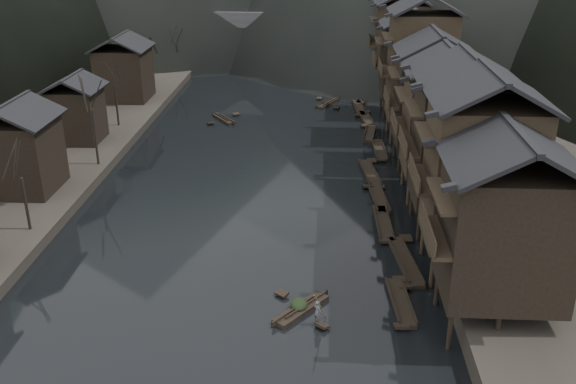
{
  "coord_description": "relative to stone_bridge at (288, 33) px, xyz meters",
  "views": [
    {
      "loc": [
        6.42,
        -42.45,
        23.7
      ],
      "look_at": [
        3.64,
        7.03,
        2.5
      ],
      "focal_mm": 40.0,
      "sensor_mm": 36.0,
      "label": 1
    }
  ],
  "objects": [
    {
      "name": "bamboo_pole",
      "position": [
        6.56,
        -80.38,
        -1.56
      ],
      "size": [
        0.87,
        2.24,
        3.13
      ],
      "primitive_type": "cylinder",
      "rotation": [
        0.64,
        0.0,
        -0.35
      ],
      "color": "#8C7A51",
      "rests_on": "boatman"
    },
    {
      "name": "left_bank",
      "position": [
        -35.0,
        -32.0,
        -4.51
      ],
      "size": [
        40.0,
        200.0,
        1.2
      ],
      "primitive_type": "cube",
      "color": "#2D2823",
      "rests_on": "ground"
    },
    {
      "name": "stilt_houses",
      "position": [
        17.28,
        -52.41,
        3.94
      ],
      "size": [
        9.0,
        67.6,
        16.61
      ],
      "color": "black",
      "rests_on": "ground"
    },
    {
      "name": "bare_trees",
      "position": [
        -17.0,
        -50.35,
        1.47
      ],
      "size": [
        4.0,
        76.12,
        8.0
      ],
      "color": "black",
      "rests_on": "left_bank"
    },
    {
      "name": "right_bank",
      "position": [
        35.0,
        -32.0,
        -4.21
      ],
      "size": [
        40.0,
        200.0,
        1.8
      ],
      "primitive_type": "cube",
      "color": "#2D2823",
      "rests_on": "ground"
    },
    {
      "name": "water",
      "position": [
        0.0,
        -72.0,
        -5.11
      ],
      "size": [
        300.0,
        300.0,
        0.0
      ],
      "primitive_type": "plane",
      "color": "black",
      "rests_on": "ground"
    },
    {
      "name": "boatman",
      "position": [
        6.36,
        -80.38,
        -3.9
      ],
      "size": [
        0.67,
        0.66,
        1.55
      ],
      "primitive_type": "imported",
      "rotation": [
        0.0,
        0.0,
        2.38
      ],
      "color": "slate",
      "rests_on": "hero_sampan"
    },
    {
      "name": "hero_sampan",
      "position": [
        5.27,
        -78.97,
        -4.91
      ],
      "size": [
        3.79,
        4.56,
        0.44
      ],
      "color": "black",
      "rests_on": "water"
    },
    {
      "name": "cargo_heap",
      "position": [
        5.13,
        -78.78,
        -4.34
      ],
      "size": [
        1.12,
        1.47,
        0.67
      ],
      "primitive_type": "ellipsoid",
      "color": "black",
      "rests_on": "hero_sampan"
    },
    {
      "name": "left_houses",
      "position": [
        -20.5,
        -51.88,
        0.55
      ],
      "size": [
        8.1,
        53.2,
        8.73
      ],
      "color": "black",
      "rests_on": "left_bank"
    },
    {
      "name": "midriver_boats",
      "position": [
        -0.65,
        -25.67,
        -4.91
      ],
      "size": [
        16.77,
        29.31,
        0.45
      ],
      "color": "black",
      "rests_on": "water"
    },
    {
      "name": "moored_sampans",
      "position": [
        11.82,
        -47.49,
        -4.91
      ],
      "size": [
        3.58,
        67.5,
        0.47
      ],
      "color": "black",
      "rests_on": "water"
    },
    {
      "name": "stone_bridge",
      "position": [
        0.0,
        0.0,
        0.0
      ],
      "size": [
        40.0,
        6.0,
        9.0
      ],
      "color": "#4C4C4F",
      "rests_on": "ground"
    }
  ]
}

